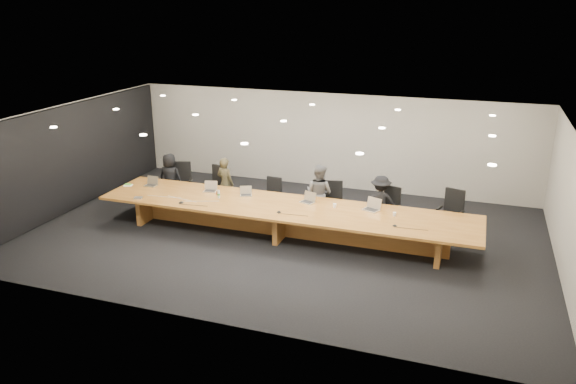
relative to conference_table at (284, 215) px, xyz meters
The scene contains 29 objects.
ground 0.52m from the conference_table, ahead, with size 12.00×12.00×0.00m, color black.
back_wall 4.10m from the conference_table, 90.00° to the left, with size 12.00×0.02×2.80m, color beige.
left_wall_panel 6.00m from the conference_table, behind, with size 0.08×7.84×2.74m, color black.
conference_table is the anchor object (origin of this frame).
chair_far_left 3.73m from the conference_table, 159.01° to the left, with size 0.57×0.57×1.12m, color black, non-canonical shape.
chair_left 2.74m from the conference_table, 152.36° to the left, with size 0.58×0.58×1.14m, color black, non-canonical shape.
chair_mid_left 1.44m from the conference_table, 122.67° to the left, with size 0.50×0.50×0.99m, color black, non-canonical shape.
chair_mid_right 1.55m from the conference_table, 55.65° to the left, with size 0.53×0.53×1.04m, color black, non-canonical shape.
chair_right 2.58m from the conference_table, 29.68° to the left, with size 0.53×0.53×1.05m, color black, non-canonical shape.
chair_far_right 3.92m from the conference_table, 19.37° to the left, with size 0.58×0.58×1.13m, color black, non-canonical shape.
person_a 3.97m from the conference_table, 161.63° to the left, with size 0.67×0.44×1.37m, color black.
person_b 2.46m from the conference_table, 149.10° to the left, with size 0.51×0.34×1.40m, color #36301D.
person_c 1.29m from the conference_table, 65.71° to the left, with size 0.72×0.56×1.49m, color #535355.
person_d 2.38m from the conference_table, 29.87° to the left, with size 0.87×0.50×1.35m, color black.
laptop_a 3.80m from the conference_table, behind, with size 0.31×0.22×0.24m, color tan, non-canonical shape.
laptop_b 2.18m from the conference_table, 169.60° to the left, with size 0.32×0.24×0.26m, color #C5AF96, non-canonical shape.
laptop_c 1.25m from the conference_table, 160.85° to the left, with size 0.29×0.21×0.23m, color tan, non-canonical shape.
laptop_d 0.70m from the conference_table, 42.06° to the left, with size 0.32×0.23×0.25m, color #BBAE8F, non-canonical shape.
laptop_e 2.06m from the conference_table, 10.92° to the left, with size 0.36×0.26×0.28m, color beige, non-canonical shape.
water_bottle 1.72m from the conference_table, behind, with size 0.06×0.06×0.19m, color #B4C5C0.
amber_mug 1.85m from the conference_table, behind, with size 0.08×0.08×0.09m, color brown.
paper_cup_near 1.22m from the conference_table, 13.84° to the left, with size 0.08×0.08×0.10m, color white.
paper_cup_far 2.58m from the conference_table, ahead, with size 0.07×0.07×0.09m, color white.
notepad 4.36m from the conference_table, behind, with size 0.22×0.17×0.01m, color white.
lime_gadget 4.37m from the conference_table, behind, with size 0.16×0.09×0.02m, color #56C033.
av_box 3.60m from the conference_table, 169.47° to the right, with size 0.19×0.14×0.03m, color #A4A4A8.
mic_left 2.47m from the conference_table, 165.84° to the right, with size 0.13×0.13×0.03m, color black.
mic_center 0.49m from the conference_table, 85.71° to the right, with size 0.11×0.11×0.03m, color black.
mic_right 2.69m from the conference_table, ahead, with size 0.11×0.11×0.03m, color black.
Camera 1 is at (4.13, -11.62, 5.32)m, focal length 35.00 mm.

